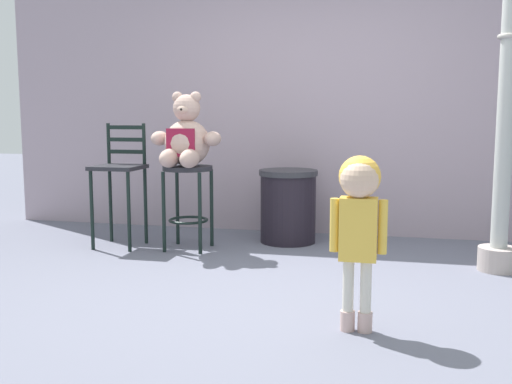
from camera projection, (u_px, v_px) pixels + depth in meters
name	position (u px, v px, depth m)	size (l,w,h in m)	color
ground_plane	(265.00, 293.00, 3.97)	(24.00, 24.00, 0.00)	slate
building_wall	(314.00, 79.00, 5.94)	(6.48, 0.30, 3.07)	#A28F9C
bar_stool_with_teddy	(188.00, 189.00, 5.21)	(0.44, 0.44, 0.74)	#242429
teddy_bear	(186.00, 139.00, 5.12)	(0.62, 0.56, 0.64)	tan
child_walking	(359.00, 205.00, 3.19)	(0.31, 0.24, 0.97)	#CBA8A0
trash_bin	(288.00, 206.00, 5.52)	(0.54, 0.54, 0.68)	black
lamppost	(506.00, 110.00, 4.39)	(0.30, 0.30, 3.03)	#AD9F98
bar_chair_empty	(120.00, 174.00, 5.32)	(0.41, 0.41, 1.10)	#242429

